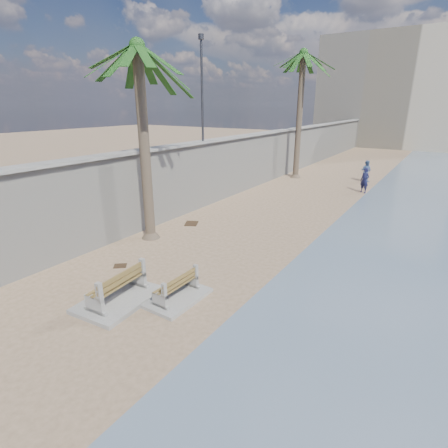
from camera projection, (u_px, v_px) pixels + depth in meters
The scene contains 13 objects.
ground_plane at pixel (71, 365), 7.74m from camera, with size 140.00×140.00×0.00m, color #94765A.
seawall at pixel (267, 158), 25.70m from camera, with size 0.45×70.00×3.50m, color gray.
wall_cap at pixel (268, 132), 25.12m from camera, with size 0.80×70.00×0.12m, color gray.
end_building at pixel (394, 92), 47.70m from camera, with size 18.00×12.00×14.00m, color #B7AA93.
bench_near at pixel (176, 288), 10.26m from camera, with size 1.32×1.93×0.80m.
bench_far at pixel (117, 289), 10.09m from camera, with size 1.80×2.47×0.98m.
palm_mid at pixel (137, 49), 12.73m from camera, with size 5.00×5.00×8.39m.
palm_back at pixel (304, 55), 24.74m from camera, with size 5.00×5.00×9.84m.
streetlight at pixel (202, 80), 17.72m from camera, with size 0.28×0.28×5.12m.
person_a at pixel (365, 179), 22.53m from camera, with size 0.67×0.45×1.85m, color #16173C.
person_b at pixel (366, 170), 25.88m from camera, with size 0.84×0.65×1.75m, color #4B699C.
debris_c at pixel (191, 223), 16.88m from camera, with size 0.73×0.58×0.03m, color #382616.
debris_d at pixel (120, 266), 12.46m from camera, with size 0.44×0.35×0.03m, color #382616.
Camera 1 is at (6.29, -3.42, 5.48)m, focal length 28.00 mm.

